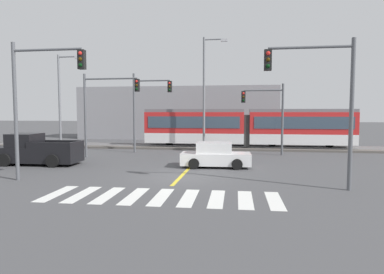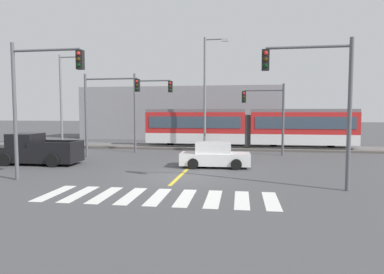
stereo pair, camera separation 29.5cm
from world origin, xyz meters
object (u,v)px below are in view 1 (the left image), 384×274
traffic_light_far_left (146,102)px  street_lamp_west (62,96)px  sedan_crossing (216,156)px  pickup_truck (35,151)px  traffic_light_near_right (322,90)px  light_rail_tram (247,126)px  traffic_light_far_right (268,109)px  traffic_light_mid_left (103,102)px  traffic_light_near_left (37,90)px  street_lamp_centre (206,88)px

traffic_light_far_left → street_lamp_west: street_lamp_west is taller
sedan_crossing → pickup_truck: bearing=-176.6°
street_lamp_west → pickup_truck: bearing=-71.6°
traffic_light_near_right → pickup_truck: bearing=164.3°
light_rail_tram → pickup_truck: (-13.42, -11.50, -1.21)m
light_rail_tram → street_lamp_west: bearing=-168.8°
traffic_light_far_right → street_lamp_west: 17.81m
traffic_light_mid_left → traffic_light_near_left: 8.61m
traffic_light_far_right → street_lamp_centre: size_ratio=0.58×
light_rail_tram → traffic_light_mid_left: size_ratio=3.01×
light_rail_tram → traffic_light_mid_left: 13.09m
pickup_truck → traffic_light_mid_left: (2.99, 3.88, 3.27)m
sedan_crossing → traffic_light_near_left: 10.47m
pickup_truck → street_lamp_centre: street_lamp_centre is taller
pickup_truck → traffic_light_far_right: traffic_light_far_right is taller
traffic_light_far_left → traffic_light_near_left: traffic_light_near_left is taller
sedan_crossing → traffic_light_far_left: traffic_light_far_left is taller
traffic_light_far_left → pickup_truck: bearing=-126.1°
traffic_light_near_right → light_rail_tram: bearing=100.6°
pickup_truck → traffic_light_near_left: 6.78m
light_rail_tram → street_lamp_west: (-16.18, -3.21, 2.70)m
sedan_crossing → street_lamp_centre: 9.66m
traffic_light_far_left → street_lamp_centre: street_lamp_centre is taller
traffic_light_far_right → traffic_light_far_left: traffic_light_far_left is taller
traffic_light_far_left → street_lamp_west: bearing=172.1°
pickup_truck → traffic_light_far_right: size_ratio=0.99×
pickup_truck → traffic_light_mid_left: traffic_light_mid_left is taller
sedan_crossing → traffic_light_near_right: size_ratio=0.66×
traffic_light_far_right → light_rail_tram: bearing=109.6°
traffic_light_mid_left → pickup_truck: bearing=-127.6°
light_rail_tram → traffic_light_far_left: traffic_light_far_left is taller
light_rail_tram → traffic_light_far_left: bearing=-152.1°
sedan_crossing → street_lamp_centre: (-1.51, 8.32, 4.67)m
traffic_light_far_right → traffic_light_near_left: size_ratio=0.82×
sedan_crossing → traffic_light_mid_left: (-8.48, 3.20, 3.41)m
traffic_light_mid_left → traffic_light_near_right: size_ratio=0.95×
traffic_light_mid_left → sedan_crossing: bearing=-20.7°
traffic_light_mid_left → traffic_light_far_right: (11.99, 3.27, -0.51)m
traffic_light_far_right → traffic_light_far_left: bearing=179.8°
traffic_light_mid_left → traffic_light_far_left: traffic_light_far_left is taller
street_lamp_west → traffic_light_far_right: bearing=-3.7°
traffic_light_far_left → traffic_light_mid_left: bearing=-124.4°
street_lamp_west → street_lamp_centre: street_lamp_centre is taller
light_rail_tram → traffic_light_near_right: (3.02, -16.13, 2.23)m
pickup_truck → traffic_light_near_left: traffic_light_near_left is taller
traffic_light_near_right → traffic_light_far_right: bearing=97.1°
traffic_light_near_right → street_lamp_west: size_ratio=0.77×
traffic_light_near_right → traffic_light_far_left: (-11.19, 11.81, -0.12)m
street_lamp_west → sedan_crossing: bearing=-28.1°
traffic_light_mid_left → traffic_light_far_right: bearing=15.3°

